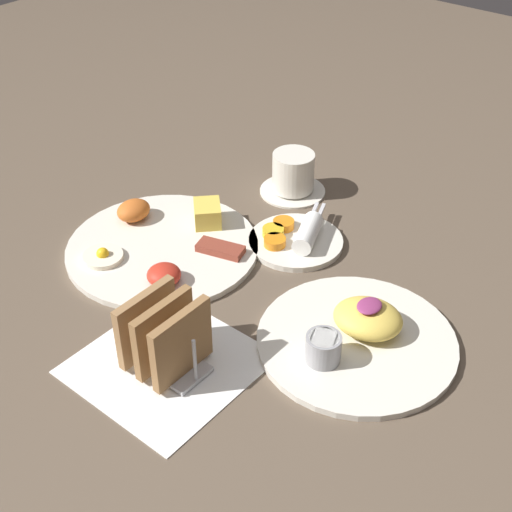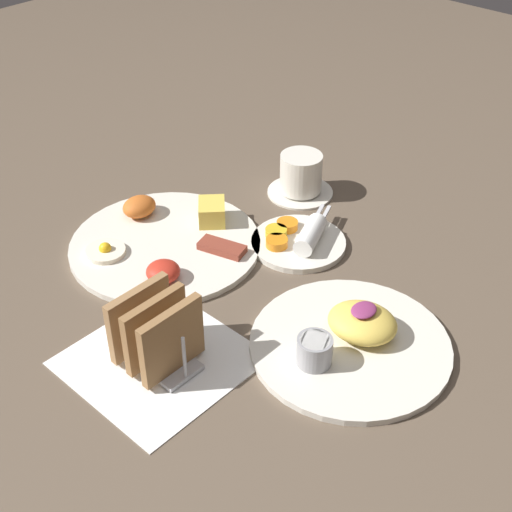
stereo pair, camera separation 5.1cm
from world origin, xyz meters
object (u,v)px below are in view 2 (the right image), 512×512
object	(u,v)px
plate_foreground	(350,339)
coffee_cup	(301,176)
plate_condiments	(299,240)
plate_breakfast	(166,241)
toast_rack	(156,332)

from	to	relation	value
plate_foreground	coffee_cup	bearing A→B (deg)	49.50
plate_condiments	plate_foreground	xyz separation A→B (m)	(-0.14, -0.21, 0.00)
plate_breakfast	toast_rack	bearing A→B (deg)	-133.65
coffee_cup	plate_foreground	bearing A→B (deg)	-130.50
coffee_cup	plate_condiments	bearing A→B (deg)	-141.12
plate_condiments	toast_rack	distance (m)	0.34
toast_rack	coffee_cup	distance (m)	0.48
plate_breakfast	coffee_cup	xyz separation A→B (m)	(0.28, -0.06, 0.03)
plate_foreground	plate_condiments	bearing A→B (deg)	56.55
plate_breakfast	plate_condiments	size ratio (longest dim) A/B	1.79
plate_condiments	coffee_cup	distance (m)	0.17
toast_rack	coffee_cup	world-z (taller)	toast_rack
plate_breakfast	plate_condiments	bearing A→B (deg)	-46.91
plate_condiments	coffee_cup	xyz separation A→B (m)	(0.13, 0.10, 0.02)
plate_breakfast	coffee_cup	distance (m)	0.28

